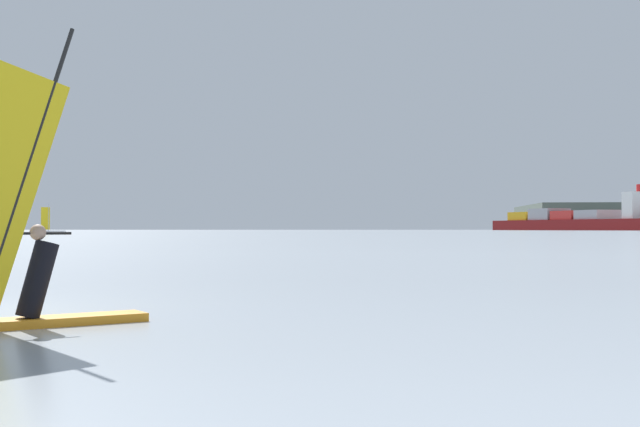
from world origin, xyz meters
TOP-DOWN VIEW (x-y plane):
  - windsurfer at (2.96, -1.50)m, footprint 2.96×2.44m
  - cargo_ship at (169.85, 677.46)m, footprint 117.63×185.39m
  - small_sailboat at (-88.30, 201.54)m, footprint 9.42×7.06m

SIDE VIEW (x-z plane):
  - small_sailboat at x=-88.30m, z-range -3.58..4.90m
  - windsurfer at x=2.96m, z-range -1.03..3.22m
  - cargo_ship at x=169.85m, z-range -9.78..26.33m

